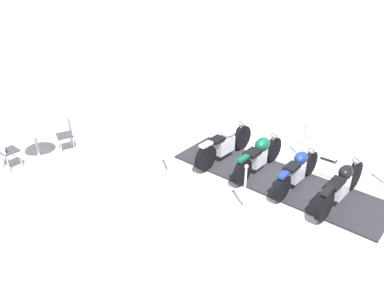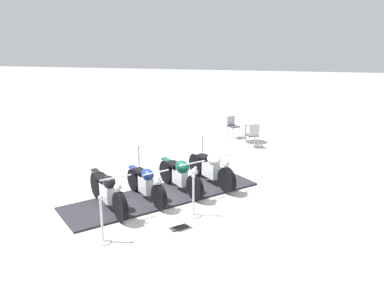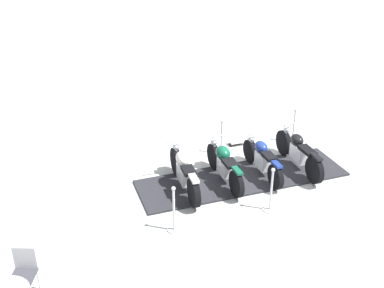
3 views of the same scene
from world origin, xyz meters
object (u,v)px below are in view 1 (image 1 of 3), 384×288
Objects in this scene: stanchion_left_mid at (244,194)px; motorcycle_cream at (226,142)px; motorcycle_forest at (260,154)px; motorcycle_black at (342,185)px; info_placard at (329,158)px; cafe_table at (35,137)px; motorcycle_navy at (298,170)px; cafe_chair_near_table at (6,150)px; stanchion_right_mid at (303,148)px; stanchion_left_rear at (168,159)px; cafe_chair_across_table at (67,133)px.

motorcycle_cream is at bearing 92.37° from stanchion_left_mid.
motorcycle_cream is (-0.74, 0.72, -0.01)m from motorcycle_forest.
motorcycle_black is 1.08× the size of motorcycle_forest.
motorcycle_forest is 3.61× the size of info_placard.
stanchion_left_mid reaches higher than motorcycle_forest.
cafe_table is at bearing 130.35° from motorcycle_cream.
motorcycle_forest reaches higher than cafe_table.
motorcycle_navy is 1.68× the size of cafe_chair_near_table.
stanchion_right_mid is 2.36× the size of info_placard.
motorcycle_cream is 1.88× the size of cafe_chair_near_table.
motorcycle_navy is 1.47× the size of stanchion_right_mid.
motorcycle_cream is 2.05× the size of cafe_table.
motorcycle_navy is 0.90× the size of motorcycle_cream.
motorcycle_black reaches higher than motorcycle_navy.
stanchion_left_rear reaches higher than motorcycle_black.
stanchion_left_mid is at bearing -44.31° from stanchion_left_rear.
stanchion_left_mid is 1.00× the size of stanchion_left_rear.
stanchion_right_mid is 1.25× the size of cafe_table.
motorcycle_forest is at bearing -87.50° from motorcycle_cream.
motorcycle_cream reaches higher than motorcycle_navy.
cafe_chair_near_table is at bearing -134.11° from cafe_table.
cafe_chair_near_table is at bearing 120.45° from motorcycle_black.
cafe_chair_across_table is (-6.45, 3.06, 0.03)m from motorcycle_black.
motorcycle_cream is at bearing 90.32° from motorcycle_forest.
stanchion_right_mid reaches higher than cafe_chair_near_table.
info_placard is 7.11m from cafe_chair_across_table.
stanchion_left_rear reaches higher than cafe_chair_across_table.
stanchion_left_rear is at bearing 135.69° from stanchion_left_mid.
stanchion_right_mid is (-0.13, 2.09, -0.19)m from motorcycle_black.
cafe_chair_near_table is (-7.76, 2.13, 0.04)m from motorcycle_black.
motorcycle_navy is 3.47× the size of info_placard.
cafe_chair_near_table is at bearing 179.67° from stanchion_right_mid.
cafe_chair_near_table is at bearing 137.03° from motorcycle_cream.
cafe_chair_across_table is at bearing 110.40° from motorcycle_black.
stanchion_left_mid is at bearing 160.61° from motorcycle_navy.
cafe_table is 0.91× the size of cafe_chair_near_table.
stanchion_left_mid is 2.25m from stanchion_left_rear.
motorcycle_navy is 1.80m from info_placard.
cafe_chair_near_table is (-7.03, 1.40, 0.06)m from motorcycle_navy.
stanchion_right_mid is 0.75m from info_placard.
stanchion_right_mid is 7.10m from cafe_table.
stanchion_left_mid reaches higher than motorcycle_cream.
motorcycle_forest is 5.23m from cafe_chair_across_table.
motorcycle_navy is 1.03m from motorcycle_forest.
motorcycle_black is 4.07m from stanchion_left_rear.
stanchion_right_mid is at bearing 7.43° from stanchion_left_rear.
motorcycle_cream is 2.09m from stanchion_right_mid.
info_placard is at bearing -48.73° from motorcycle_cream.
stanchion_right_mid is at bearing -5.10° from cafe_table.
motorcycle_forest is 2.12m from info_placard.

